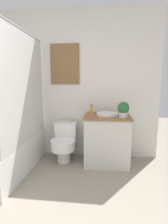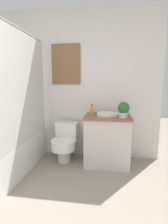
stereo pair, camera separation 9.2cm
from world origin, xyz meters
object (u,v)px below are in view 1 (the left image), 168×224
toilet (64,142)px  soap_bottle (91,110)px  potted_plant (123,109)px  book_on_tank (66,122)px  sink (107,114)px

toilet → soap_bottle: bearing=6.4°
soap_bottle → potted_plant: 0.53m
toilet → book_on_tank: (0.00, 0.14, 0.31)m
toilet → soap_bottle: 0.70m
soap_bottle → toilet: bearing=-173.6°
potted_plant → book_on_tank: potted_plant is taller
sink → book_on_tank: sink is taller
toilet → potted_plant: size_ratio=2.68×
sink → potted_plant: bearing=-34.4°
toilet → sink: 0.85m
potted_plant → book_on_tank: 1.01m
sink → book_on_tank: (-0.70, 0.14, -0.17)m
toilet → sink: bearing=-0.0°
toilet → book_on_tank: bearing=90.0°
soap_bottle → book_on_tank: soap_bottle is taller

